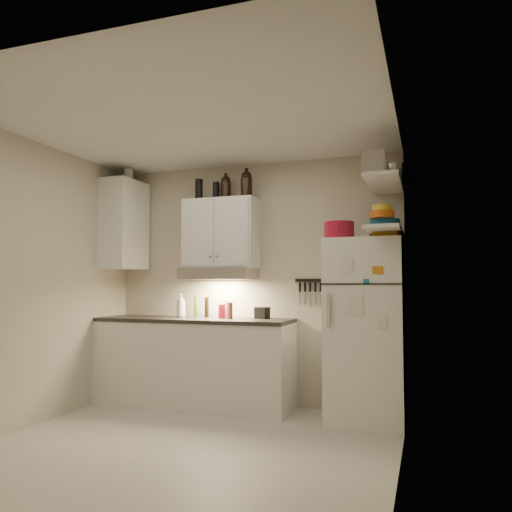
% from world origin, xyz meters
% --- Properties ---
extents(floor, '(3.20, 3.00, 0.02)m').
position_xyz_m(floor, '(0.00, 0.00, -0.01)').
color(floor, beige).
rests_on(floor, ground).
extents(ceiling, '(3.20, 3.00, 0.02)m').
position_xyz_m(ceiling, '(0.00, 0.00, 2.61)').
color(ceiling, silver).
rests_on(ceiling, ground).
extents(back_wall, '(3.20, 0.02, 2.60)m').
position_xyz_m(back_wall, '(0.00, 1.51, 1.30)').
color(back_wall, '#BDB5A1').
rests_on(back_wall, ground).
extents(left_wall, '(0.02, 3.00, 2.60)m').
position_xyz_m(left_wall, '(-1.61, 0.00, 1.30)').
color(left_wall, '#BDB5A1').
rests_on(left_wall, ground).
extents(right_wall, '(0.02, 3.00, 2.60)m').
position_xyz_m(right_wall, '(1.61, 0.00, 1.30)').
color(right_wall, '#BDB5A1').
rests_on(right_wall, ground).
extents(base_cabinet, '(2.10, 0.60, 0.88)m').
position_xyz_m(base_cabinet, '(-0.55, 1.20, 0.44)').
color(base_cabinet, white).
rests_on(base_cabinet, floor).
extents(countertop, '(2.10, 0.62, 0.04)m').
position_xyz_m(countertop, '(-0.55, 1.20, 0.90)').
color(countertop, '#2D2A26').
rests_on(countertop, base_cabinet).
extents(upper_cabinet, '(0.80, 0.33, 0.75)m').
position_xyz_m(upper_cabinet, '(-0.30, 1.33, 1.83)').
color(upper_cabinet, white).
rests_on(upper_cabinet, back_wall).
extents(side_cabinet, '(0.33, 0.55, 1.00)m').
position_xyz_m(side_cabinet, '(-1.44, 1.20, 1.95)').
color(side_cabinet, white).
rests_on(side_cabinet, left_wall).
extents(range_hood, '(0.76, 0.46, 0.12)m').
position_xyz_m(range_hood, '(-0.30, 1.27, 1.39)').
color(range_hood, silver).
rests_on(range_hood, back_wall).
extents(fridge, '(0.70, 0.68, 1.70)m').
position_xyz_m(fridge, '(1.25, 1.16, 0.85)').
color(fridge, white).
rests_on(fridge, floor).
extents(shelf_hi, '(0.30, 0.95, 0.03)m').
position_xyz_m(shelf_hi, '(1.45, 1.02, 2.20)').
color(shelf_hi, white).
rests_on(shelf_hi, right_wall).
extents(shelf_lo, '(0.30, 0.95, 0.03)m').
position_xyz_m(shelf_lo, '(1.45, 1.02, 1.76)').
color(shelf_lo, white).
rests_on(shelf_lo, right_wall).
extents(knife_strip, '(0.42, 0.02, 0.03)m').
position_xyz_m(knife_strip, '(0.70, 1.49, 1.32)').
color(knife_strip, black).
rests_on(knife_strip, back_wall).
extents(dutch_oven, '(0.31, 0.31, 0.16)m').
position_xyz_m(dutch_oven, '(1.03, 1.04, 1.78)').
color(dutch_oven, maroon).
rests_on(dutch_oven, fridge).
extents(book_stack, '(0.22, 0.28, 0.09)m').
position_xyz_m(book_stack, '(1.46, 1.04, 1.75)').
color(book_stack, '#C47C18').
rests_on(book_stack, fridge).
extents(spice_jar, '(0.06, 0.06, 0.09)m').
position_xyz_m(spice_jar, '(1.30, 1.11, 1.74)').
color(spice_jar, silver).
rests_on(spice_jar, fridge).
extents(stock_pot, '(0.33, 0.33, 0.21)m').
position_xyz_m(stock_pot, '(1.53, 1.32, 2.32)').
color(stock_pot, silver).
rests_on(stock_pot, shelf_hi).
extents(tin_a, '(0.19, 0.17, 0.19)m').
position_xyz_m(tin_a, '(1.39, 1.02, 2.31)').
color(tin_a, '#AAAAAD').
rests_on(tin_a, shelf_hi).
extents(tin_b, '(0.21, 0.21, 0.19)m').
position_xyz_m(tin_b, '(1.38, 0.69, 2.31)').
color(tin_b, '#AAAAAD').
rests_on(tin_b, shelf_hi).
extents(bowl_teal, '(0.28, 0.28, 0.11)m').
position_xyz_m(bowl_teal, '(1.43, 1.20, 1.83)').
color(bowl_teal, '#1A6494').
rests_on(bowl_teal, shelf_lo).
extents(bowl_orange, '(0.23, 0.23, 0.07)m').
position_xyz_m(bowl_orange, '(1.42, 1.11, 1.92)').
color(bowl_orange, orange).
rests_on(bowl_orange, bowl_teal).
extents(bowl_yellow, '(0.18, 0.18, 0.06)m').
position_xyz_m(bowl_yellow, '(1.42, 1.11, 1.98)').
color(bowl_yellow, yellow).
rests_on(bowl_yellow, bowl_orange).
extents(plates, '(0.23, 0.23, 0.05)m').
position_xyz_m(plates, '(1.44, 1.02, 1.80)').
color(plates, '#1A6494').
rests_on(plates, shelf_lo).
extents(growler_a, '(0.14, 0.14, 0.27)m').
position_xyz_m(growler_a, '(-0.26, 1.37, 2.33)').
color(growler_a, black).
rests_on(growler_a, upper_cabinet).
extents(growler_b, '(0.16, 0.16, 0.29)m').
position_xyz_m(growler_b, '(0.00, 1.31, 2.35)').
color(growler_b, black).
rests_on(growler_b, upper_cabinet).
extents(thermos_a, '(0.08, 0.08, 0.21)m').
position_xyz_m(thermos_a, '(-0.39, 1.40, 2.30)').
color(thermos_a, black).
rests_on(thermos_a, upper_cabinet).
extents(thermos_b, '(0.10, 0.10, 0.24)m').
position_xyz_m(thermos_b, '(-0.57, 1.35, 2.32)').
color(thermos_b, black).
rests_on(thermos_b, upper_cabinet).
extents(side_jar, '(0.13, 0.13, 0.14)m').
position_xyz_m(side_jar, '(-1.39, 1.21, 2.52)').
color(side_jar, silver).
rests_on(side_jar, side_cabinet).
extents(soap_bottle, '(0.14, 0.14, 0.29)m').
position_xyz_m(soap_bottle, '(-0.72, 1.22, 1.06)').
color(soap_bottle, white).
rests_on(soap_bottle, countertop).
extents(pepper_mill, '(0.07, 0.07, 0.17)m').
position_xyz_m(pepper_mill, '(-0.14, 1.21, 1.01)').
color(pepper_mill, brown).
rests_on(pepper_mill, countertop).
extents(oil_bottle, '(0.06, 0.06, 0.23)m').
position_xyz_m(oil_bottle, '(-0.58, 1.32, 1.04)').
color(oil_bottle, '#43741D').
rests_on(oil_bottle, countertop).
extents(vinegar_bottle, '(0.06, 0.06, 0.22)m').
position_xyz_m(vinegar_bottle, '(-0.46, 1.32, 1.03)').
color(vinegar_bottle, black).
rests_on(vinegar_bottle, countertop).
extents(clear_bottle, '(0.08, 0.08, 0.19)m').
position_xyz_m(clear_bottle, '(-0.24, 1.32, 1.01)').
color(clear_bottle, silver).
rests_on(clear_bottle, countertop).
extents(red_jar, '(0.09, 0.09, 0.15)m').
position_xyz_m(red_jar, '(-0.25, 1.24, 0.99)').
color(red_jar, maroon).
rests_on(red_jar, countertop).
extents(caddy, '(0.16, 0.14, 0.12)m').
position_xyz_m(caddy, '(0.17, 1.34, 0.98)').
color(caddy, black).
rests_on(caddy, countertop).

